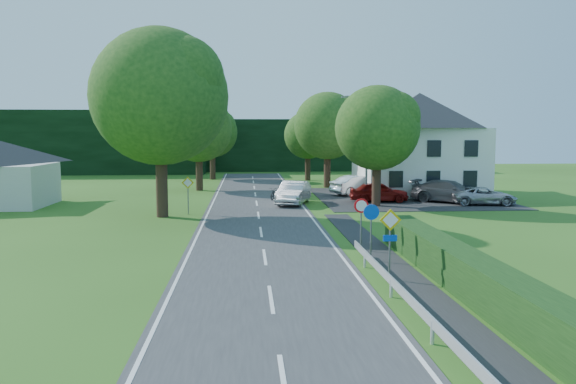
{
  "coord_description": "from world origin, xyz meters",
  "views": [
    {
      "loc": [
        -0.75,
        -11.21,
        5.27
      ],
      "look_at": [
        1.42,
        17.82,
        2.16
      ],
      "focal_mm": 35.0,
      "sensor_mm": 36.0,
      "label": 1
    }
  ],
  "objects": [
    {
      "name": "moving_car",
      "position": [
        2.7,
        29.4,
        0.87
      ],
      "size": [
        3.11,
        5.33,
        1.66
      ],
      "primitive_type": "imported",
      "rotation": [
        0.0,
        0.0,
        -0.29
      ],
      "color": "silver",
      "rests_on": "road"
    },
    {
      "name": "footpath",
      "position": [
        4.95,
        2.0,
        0.02
      ],
      "size": [
        1.5,
        44.0,
        0.04
      ],
      "primitive_type": "cube",
      "color": "#232426",
      "rests_on": "ground"
    },
    {
      "name": "streetlight",
      "position": [
        8.06,
        30.0,
        4.46
      ],
      "size": [
        2.03,
        0.18,
        8.0
      ],
      "color": "slate",
      "rests_on": "ground"
    },
    {
      "name": "sign_priority_left",
      "position": [
        -4.5,
        24.98,
        1.72
      ],
      "size": [
        0.78,
        0.09,
        2.44
      ],
      "color": "slate",
      "rests_on": "ground"
    },
    {
      "name": "parasol",
      "position": [
        11.12,
        32.94,
        1.13
      ],
      "size": [
        2.88,
        2.91,
        2.17
      ],
      "primitive_type": "imported",
      "rotation": [
        0.0,
        0.0,
        0.24
      ],
      "color": "red",
      "rests_on": "parking_pad"
    },
    {
      "name": "road",
      "position": [
        0.0,
        20.0,
        0.02
      ],
      "size": [
        7.0,
        80.0,
        0.04
      ],
      "primitive_type": "cube",
      "color": "#353538",
      "rests_on": "ground"
    },
    {
      "name": "tree_right_mid",
      "position": [
        8.5,
        28.0,
        4.29
      ],
      "size": [
        7.0,
        7.0,
        8.58
      ],
      "primitive_type": null,
      "color": "#1B4514",
      "rests_on": "ground"
    },
    {
      "name": "sign_priority_right",
      "position": [
        4.3,
        7.98,
        1.8
      ],
      "size": [
        0.78,
        0.09,
        2.59
      ],
      "color": "slate",
      "rests_on": "ground"
    },
    {
      "name": "parked_car_silver_a",
      "position": [
        8.71,
        35.01,
        0.86
      ],
      "size": [
        5.22,
        3.61,
        1.63
      ],
      "primitive_type": "imported",
      "rotation": [
        0.0,
        0.0,
        2.0
      ],
      "color": "silver",
      "rests_on": "parking_pad"
    },
    {
      "name": "house_white",
      "position": [
        14.0,
        36.0,
        4.41
      ],
      "size": [
        10.6,
        8.4,
        8.6
      ],
      "color": "white",
      "rests_on": "ground"
    },
    {
      "name": "tree_left_back",
      "position": [
        -4.5,
        52.0,
        4.04
      ],
      "size": [
        6.6,
        6.6,
        8.07
      ],
      "primitive_type": null,
      "color": "#1B4514",
      "rests_on": "ground"
    },
    {
      "name": "parking_pad",
      "position": [
        12.0,
        33.0,
        0.02
      ],
      "size": [
        14.0,
        16.0,
        0.04
      ],
      "primitive_type": "cube",
      "color": "#232426",
      "rests_on": "ground"
    },
    {
      "name": "treeline_right",
      "position": [
        8.0,
        66.0,
        3.5
      ],
      "size": [
        30.0,
        5.0,
        7.0
      ],
      "primitive_type": "cube",
      "color": "black",
      "rests_on": "ground"
    },
    {
      "name": "tree_right_far",
      "position": [
        7.0,
        42.0,
        4.54
      ],
      "size": [
        7.4,
        7.4,
        9.09
      ],
      "primitive_type": null,
      "color": "#1B4514",
      "rests_on": "ground"
    },
    {
      "name": "tree_left_far",
      "position": [
        -5.0,
        40.0,
        4.29
      ],
      "size": [
        7.0,
        7.0,
        8.58
      ],
      "primitive_type": null,
      "color": "#1B4514",
      "rests_on": "ground"
    },
    {
      "name": "line_edge_left",
      "position": [
        -3.25,
        20.0,
        0.04
      ],
      "size": [
        0.12,
        80.0,
        0.01
      ],
      "primitive_type": "cube",
      "color": "white",
      "rests_on": "road"
    },
    {
      "name": "motorcycle",
      "position": [
        1.5,
        32.29,
        0.51
      ],
      "size": [
        1.3,
        1.89,
        0.94
      ],
      "primitive_type": "imported",
      "rotation": [
        0.0,
        0.0,
        -0.42
      ],
      "color": "black",
      "rests_on": "road"
    },
    {
      "name": "sign_roundabout",
      "position": [
        4.3,
        10.98,
        1.67
      ],
      "size": [
        0.64,
        0.08,
        2.37
      ],
      "color": "slate",
      "rests_on": "ground"
    },
    {
      "name": "tree_main",
      "position": [
        -6.0,
        24.0,
        5.82
      ],
      "size": [
        9.4,
        9.4,
        11.64
      ],
      "primitive_type": null,
      "color": "#1B4514",
      "rests_on": "ground"
    },
    {
      "name": "tree_right_back",
      "position": [
        6.0,
        50.0,
        3.78
      ],
      "size": [
        6.2,
        6.2,
        7.56
      ],
      "primitive_type": null,
      "color": "#1B4514",
      "rests_on": "ground"
    },
    {
      "name": "parked_car_grey",
      "position": [
        14.43,
        29.48,
        0.86
      ],
      "size": [
        5.95,
        5.22,
        1.65
      ],
      "primitive_type": "imported",
      "rotation": [
        0.0,
        0.0,
        0.94
      ],
      "color": "#515055",
      "rests_on": "parking_pad"
    },
    {
      "name": "line_centre",
      "position": [
        0.0,
        20.0,
        0.04
      ],
      "size": [
        0.12,
        80.0,
        0.01
      ],
      "primitive_type": null,
      "color": "white",
      "rests_on": "road"
    },
    {
      "name": "treeline_left",
      "position": [
        -28.0,
        62.0,
        4.0
      ],
      "size": [
        44.0,
        6.0,
        8.0
      ],
      "primitive_type": "cube",
      "color": "black",
      "rests_on": "ground"
    },
    {
      "name": "line_edge_right",
      "position": [
        3.25,
        20.0,
        0.04
      ],
      "size": [
        0.12,
        80.0,
        0.01
      ],
      "primitive_type": "cube",
      "color": "white",
      "rests_on": "road"
    },
    {
      "name": "parked_car_silver_b",
      "position": [
        16.43,
        28.0,
        0.68
      ],
      "size": [
        4.84,
        2.68,
        1.28
      ],
      "primitive_type": "imported",
      "rotation": [
        0.0,
        0.0,
        1.45
      ],
      "color": "#AEADB5",
      "rests_on": "parking_pad"
    },
    {
      "name": "sign_speed_limit",
      "position": [
        4.3,
        12.97,
        1.77
      ],
      "size": [
        0.64,
        0.11,
        2.37
      ],
      "color": "slate",
      "rests_on": "ground"
    },
    {
      "name": "parked_car_red",
      "position": [
        9.23,
        30.26,
        0.79
      ],
      "size": [
        4.52,
        2.1,
        1.5
      ],
      "primitive_type": "imported",
      "rotation": [
        0.0,
        0.0,
        1.49
      ],
      "color": "maroon",
      "rests_on": "parking_pad"
    }
  ]
}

